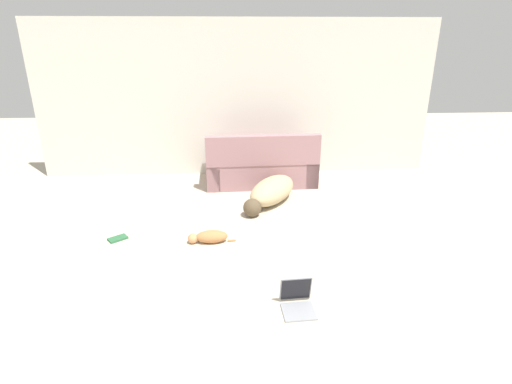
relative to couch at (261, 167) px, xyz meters
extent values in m
cube|color=silver|center=(-0.36, 0.57, 0.98)|extent=(6.47, 0.06, 2.49)
cube|color=#A3757A|center=(0.00, 0.04, -0.07)|extent=(1.75, 0.88, 0.40)
cube|color=#A3757A|center=(0.01, -0.31, 0.36)|extent=(1.72, 0.20, 0.45)
cube|color=#A3757A|center=(0.76, 0.07, 0.00)|extent=(0.23, 0.83, 0.54)
cube|color=#A3757A|center=(-0.76, 0.02, 0.00)|extent=(0.23, 0.83, 0.54)
ellipsoid|color=tan|center=(0.10, -0.81, -0.09)|extent=(0.93, 1.07, 0.36)
sphere|color=brown|center=(-0.21, -1.27, -0.15)|extent=(0.33, 0.33, 0.24)
cylinder|color=tan|center=(0.44, -0.30, -0.24)|extent=(0.18, 0.23, 0.05)
ellipsoid|color=#BC7A47|center=(-0.72, -1.96, -0.20)|extent=(0.37, 0.18, 0.15)
sphere|color=tan|center=(-0.93, -1.97, -0.21)|extent=(0.12, 0.12, 0.12)
cylinder|color=#BC7A47|center=(-0.49, -1.95, -0.26)|extent=(0.09, 0.03, 0.02)
cube|color=gray|center=(0.08, -3.27, -0.26)|extent=(0.29, 0.27, 0.02)
cube|color=gray|center=(0.07, -3.12, -0.13)|extent=(0.28, 0.08, 0.25)
cube|color=black|center=(0.07, -3.13, -0.13)|extent=(0.26, 0.06, 0.22)
cube|color=#2D663D|center=(-1.82, -1.82, -0.26)|extent=(0.24, 0.23, 0.02)
camera|label=1|loc=(-0.47, -6.06, 1.95)|focal=28.00mm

